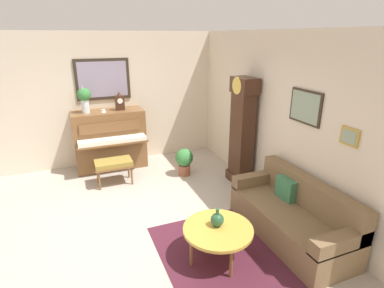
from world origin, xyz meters
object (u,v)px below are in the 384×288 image
Objects in this scene: flower_vase at (84,97)px; piano_bench at (114,164)px; grandfather_clock at (242,135)px; green_jug at (217,220)px; mantel_clock at (120,102)px; teacup at (103,111)px; coffee_table at (218,230)px; potted_plant at (184,160)px; couch at (293,216)px; piano at (110,139)px.

piano_bench is at bearing 22.40° from flower_vase.
grandfather_clock is 8.46× the size of green_jug.
teacup is (0.07, -0.35, -0.15)m from mantel_clock.
teacup is at bearing -164.85° from coffee_table.
mantel_clock is at bearing -132.55° from potted_plant.
couch is 4.07m from teacup.
teacup reaches higher than green_jug.
couch is (3.42, 2.01, -0.32)m from piano.
grandfather_clock is at bearing 173.91° from couch.
green_jug is at bearing 9.59° from mantel_clock.
piano is 2.78m from grandfather_clock.
coffee_table is at bearing -37.48° from grandfather_clock.
mantel_clock is at bearing 101.28° from teacup.
mantel_clock is at bearing -170.41° from green_jug.
grandfather_clock is 2.33m from coffee_table.
coffee_table is at bearing 19.77° from flower_vase.
potted_plant is at bearing 60.82° from flower_vase.
grandfather_clock is 1.30m from potted_plant.
green_jug is at bearing 19.50° from piano_bench.
green_jug is at bearing -11.09° from potted_plant.
mantel_clock is (-0.84, 0.33, 1.01)m from piano_bench.
mantel_clock is 3.56m from green_jug.
grandfather_clock is 1.07× the size of couch.
couch is 7.92× the size of green_jug.
couch reaches higher than green_jug.
mantel_clock reaches higher than couch.
mantel_clock is 1.58× the size of green_jug.
piano is 12.41× the size of teacup.
teacup is at bearing -178.53° from piano_bench.
flower_vase is 2.34m from potted_plant.
teacup is (0.07, 0.32, -0.29)m from flower_vase.
grandfather_clock is 3.62× the size of potted_plant.
piano_bench is 2.77m from coffee_table.
grandfather_clock is at bearing 142.52° from coffee_table.
piano_bench is 3.32m from couch.
piano is 2.48× the size of flower_vase.
couch is at bearing 89.05° from green_jug.
piano_bench is at bearing -109.71° from grandfather_clock.
piano is 6.00× the size of green_jug.
flower_vase reaches higher than couch.
potted_plant is at bearing 53.56° from piano.
couch reaches higher than coffee_table.
flower_vase reaches higher than green_jug.
grandfather_clock reaches higher than potted_plant.
flower_vase is (0.00, -0.42, 0.93)m from piano.
couch is 2.16× the size of coffee_table.
grandfather_clock reaches higher than mantel_clock.
mantel_clock is at bearing -130.35° from grandfather_clock.
green_jug is (3.40, 1.25, -1.02)m from flower_vase.
potted_plant is (-2.45, -0.70, 0.01)m from couch.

